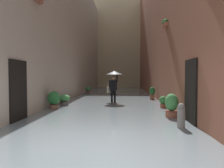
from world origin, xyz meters
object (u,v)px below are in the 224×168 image
object	(u,v)px
person_wading	(114,80)
potted_plant_mid_right	(54,100)
potted_plant_mid_left	(172,106)
potted_plant_far_right	(64,100)
potted_plant_near_left	(163,102)
mooring_bollard	(181,117)
potted_plant_near_right	(88,90)
potted_plant_far_left	(152,93)

from	to	relation	value
person_wading	potted_plant_mid_right	size ratio (longest dim) A/B	2.18
potted_plant_mid_left	potted_plant_far_right	bearing A→B (deg)	-30.75
potted_plant_far_right	potted_plant_near_left	bearing A→B (deg)	174.09
potted_plant_mid_right	potted_plant_mid_left	xyz separation A→B (m)	(-5.09, 1.69, -0.02)
mooring_bollard	potted_plant_near_right	bearing A→B (deg)	-68.46
potted_plant_near_left	mooring_bollard	xyz separation A→B (m)	(0.23, 4.03, 0.06)
person_wading	potted_plant_near_left	size ratio (longest dim) A/B	3.08
potted_plant_far_left	potted_plant_near_right	bearing A→B (deg)	-44.04
potted_plant_mid_left	potted_plant_far_left	distance (m)	6.09
potted_plant_near_right	potted_plant_far_left	bearing A→B (deg)	135.96
potted_plant_mid_right	potted_plant_mid_left	size ratio (longest dim) A/B	0.94
mooring_bollard	potted_plant_far_right	bearing A→B (deg)	-43.12
potted_plant_near_left	potted_plant_far_right	size ratio (longest dim) A/B	0.99
potted_plant_near_right	mooring_bollard	distance (m)	13.74
potted_plant_far_right	potted_plant_far_left	distance (m)	5.97
mooring_bollard	potted_plant_far_left	bearing A→B (deg)	-91.52
potted_plant_near_left	potted_plant_mid_right	distance (m)	5.28
potted_plant_near_left	potted_plant_mid_left	xyz separation A→B (m)	(0.14, 2.42, 0.15)
potted_plant_mid_right	potted_plant_far_left	world-z (taller)	potted_plant_mid_right
potted_plant_far_right	potted_plant_mid_right	xyz separation A→B (m)	(0.13, 1.26, 0.15)
potted_plant_near_right	mooring_bollard	size ratio (longest dim) A/B	0.77
person_wading	mooring_bollard	xyz separation A→B (m)	(-2.30, 5.88, -1.02)
potted_plant_mid_left	mooring_bollard	xyz separation A→B (m)	(0.09, 1.61, -0.09)
potted_plant_far_right	potted_plant_near_right	size ratio (longest dim) A/B	1.03
potted_plant_mid_right	potted_plant_far_right	bearing A→B (deg)	-95.98
person_wading	potted_plant_far_left	size ratio (longest dim) A/B	2.21
potted_plant_mid_right	potted_plant_mid_left	world-z (taller)	potted_plant_mid_left
person_wading	potted_plant_mid_left	distance (m)	4.98
person_wading	potted_plant_far_right	bearing A→B (deg)	27.21
potted_plant_near_left	potted_plant_mid_right	world-z (taller)	potted_plant_mid_right
potted_plant_far_right	mooring_bollard	xyz separation A→B (m)	(-4.87, 4.56, 0.04)
potted_plant_mid_right	potted_plant_far_left	distance (m)	6.81
person_wading	potted_plant_far_right	xyz separation A→B (m)	(2.57, 1.32, -1.06)
potted_plant_mid_right	potted_plant_near_right	size ratio (longest dim) A/B	1.44
person_wading	potted_plant_near_right	distance (m)	7.50
potted_plant_far_right	potted_plant_mid_left	size ratio (longest dim) A/B	0.68
potted_plant_far_right	potted_plant_mid_right	bearing A→B (deg)	84.02
potted_plant_near_left	potted_plant_far_left	world-z (taller)	potted_plant_far_left
potted_plant_near_left	potted_plant_near_right	size ratio (longest dim) A/B	1.02
potted_plant_near_left	mooring_bollard	size ratio (longest dim) A/B	0.78
potted_plant_near_left	potted_plant_near_right	bearing A→B (deg)	-58.91
person_wading	mooring_bollard	world-z (taller)	person_wading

